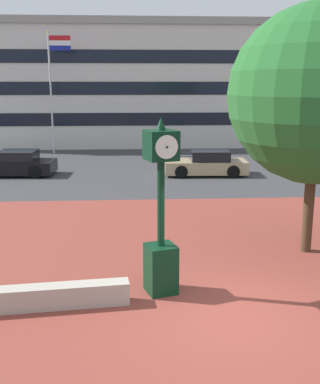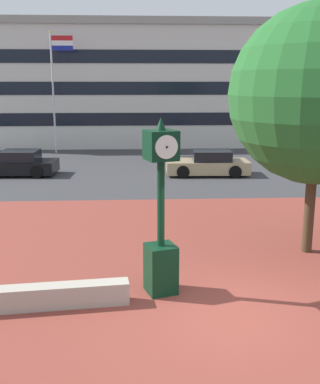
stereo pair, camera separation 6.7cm
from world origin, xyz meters
TOP-DOWN VIEW (x-y plane):
  - ground_plane at (0.00, 0.00)m, footprint 200.00×200.00m
  - plaza_brick_paving at (0.00, 2.94)m, footprint 44.00×13.89m
  - planter_wall at (-3.67, 0.56)m, footprint 3.22×0.74m
  - street_clock at (-1.35, 1.19)m, footprint 0.80×0.81m
  - car_street_near at (1.89, 15.03)m, footprint 4.29×2.04m
  - car_street_mid at (-7.99, 15.53)m, footprint 4.14×2.13m
  - flagpole_primary at (-7.14, 23.39)m, footprint 1.51×0.14m
  - civic_building at (-0.58, 32.41)m, footprint 28.33×15.36m

SIDE VIEW (x-z plane):
  - ground_plane at x=0.00m, z-range 0.00..0.00m
  - plaza_brick_paving at x=0.00m, z-range 0.00..0.01m
  - planter_wall at x=-3.67m, z-range 0.00..0.50m
  - car_street_mid at x=-7.99m, z-range -0.07..1.21m
  - car_street_near at x=1.89m, z-range -0.07..1.21m
  - street_clock at x=-1.35m, z-range -0.30..3.67m
  - civic_building at x=-0.58m, z-range 0.01..9.11m
  - flagpole_primary at x=-7.14m, z-range 0.71..8.65m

